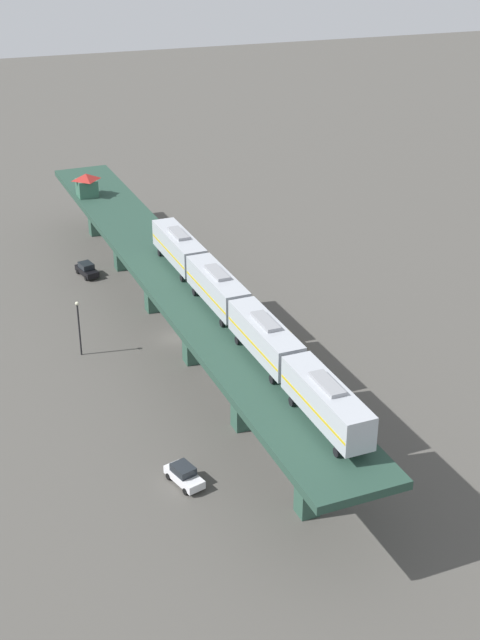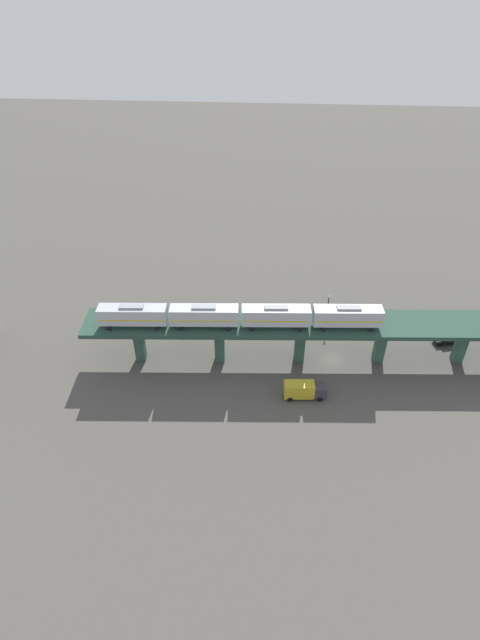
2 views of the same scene
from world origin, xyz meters
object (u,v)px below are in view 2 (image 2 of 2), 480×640
Objects in this scene: subway_train at (240,315)px; street_car_white at (189,327)px; delivery_truck at (304,390)px; street_car_black at (445,339)px; street_lamp at (328,307)px.

subway_train is 17.88m from street_car_white.
subway_train is at bearing 55.98° from delivery_truck.
street_car_white and street_car_black have the same top height.
subway_train is 10.59× the size of street_car_black.
street_lamp reaches higher than street_car_white.
street_lamp is at bearing -50.39° from subway_train.
street_lamp reaches higher than street_car_black.
delivery_truck is 22.72m from street_lamp.
street_car_white is at bearing 52.93° from delivery_truck.
subway_train reaches higher than street_lamp.
street_lamp is (14.07, -17.01, -7.26)m from subway_train.
street_car_black is 0.68× the size of street_lamp.
street_car_white is 28.70m from street_lamp.
delivery_truck is at bearing -124.02° from subway_train.
street_lamp is (4.85, 23.10, 3.17)m from street_car_black.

